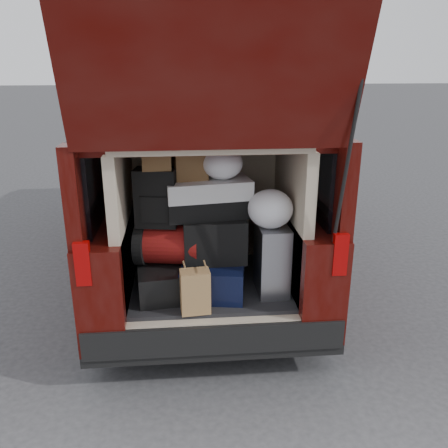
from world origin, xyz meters
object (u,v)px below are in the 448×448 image
(red_duffel, at_px, (168,243))
(backpack, at_px, (156,198))
(kraft_bag, at_px, (195,291))
(black_hardshell, at_px, (165,277))
(black_soft_case, at_px, (215,240))
(silver_roller, at_px, (272,259))
(navy_hardshell, at_px, (214,275))
(twotone_duffel, at_px, (208,198))

(red_duffel, height_order, backpack, backpack)
(kraft_bag, bearing_deg, black_hardshell, 117.70)
(black_soft_case, distance_m, backpack, 0.55)
(silver_roller, xyz_separation_m, black_soft_case, (-0.44, 0.06, 0.15))
(black_hardshell, distance_m, silver_roller, 0.84)
(backpack, bearing_deg, navy_hardshell, 6.33)
(black_soft_case, height_order, backpack, backpack)
(kraft_bag, bearing_deg, black_soft_case, 58.75)
(silver_roller, height_order, twotone_duffel, twotone_duffel)
(black_hardshell, relative_size, backpack, 1.34)
(black_soft_case, xyz_separation_m, twotone_duffel, (-0.04, 0.08, 0.31))
(navy_hardshell, xyz_separation_m, kraft_bag, (-0.16, -0.34, 0.04))
(twotone_duffel, bearing_deg, backpack, 179.81)
(silver_roller, distance_m, black_soft_case, 0.47)
(twotone_duffel, bearing_deg, navy_hardshell, -72.16)
(silver_roller, distance_m, twotone_duffel, 0.68)
(red_duffel, bearing_deg, twotone_duffel, 17.72)
(navy_hardshell, xyz_separation_m, twotone_duffel, (-0.04, 0.08, 0.61))
(silver_roller, height_order, backpack, backpack)
(navy_hardshell, xyz_separation_m, black_soft_case, (0.01, -0.00, 0.30))
(silver_roller, xyz_separation_m, twotone_duffel, (-0.48, 0.14, 0.46))
(red_duffel, bearing_deg, silver_roller, 3.16)
(navy_hardshell, height_order, black_soft_case, black_soft_case)
(navy_hardshell, relative_size, black_soft_case, 1.22)
(navy_hardshell, distance_m, backpack, 0.76)
(navy_hardshell, bearing_deg, silver_roller, 0.99)
(red_duffel, relative_size, black_soft_case, 1.01)
(kraft_bag, bearing_deg, red_duffel, 111.90)
(black_hardshell, distance_m, twotone_duffel, 0.71)
(navy_hardshell, bearing_deg, red_duffel, -176.97)
(red_duffel, height_order, twotone_duffel, twotone_duffel)
(backpack, bearing_deg, red_duffel, 19.93)
(red_duffel, bearing_deg, backpack, -159.27)
(navy_hardshell, xyz_separation_m, red_duffel, (-0.35, 0.04, 0.26))
(kraft_bag, distance_m, twotone_duffel, 0.72)
(red_duffel, xyz_separation_m, twotone_duffel, (0.31, 0.04, 0.35))
(silver_roller, xyz_separation_m, kraft_bag, (-0.60, -0.28, -0.11))
(backpack, xyz_separation_m, twotone_duffel, (0.38, 0.06, -0.03))
(kraft_bag, bearing_deg, backpack, 121.00)
(black_hardshell, bearing_deg, twotone_duffel, 4.61)
(black_hardshell, xyz_separation_m, kraft_bag, (0.22, -0.35, 0.04))
(backpack, bearing_deg, black_soft_case, 6.14)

